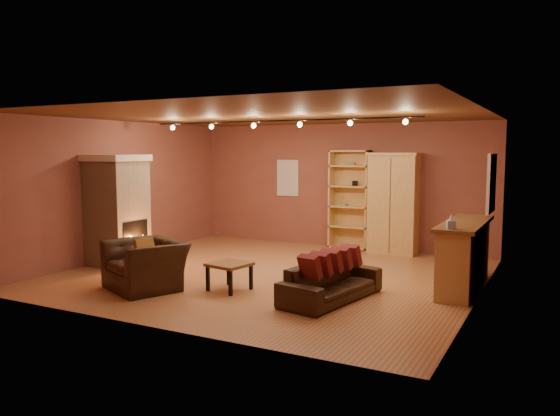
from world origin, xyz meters
The scene contains 16 objects.
floor centered at (0.00, 0.00, 0.00)m, with size 7.00×7.00×0.00m, color #945A34.
ceiling centered at (0.00, 0.00, 2.80)m, with size 7.00×7.00×0.00m, color brown.
back_wall centered at (0.00, 3.25, 1.40)m, with size 7.00×0.02×2.80m, color brown.
left_wall centered at (-3.50, 0.00, 1.40)m, with size 0.02×6.50×2.80m, color brown.
right_wall centered at (3.50, 0.00, 1.40)m, with size 0.02×6.50×2.80m, color brown.
fireplace centered at (-3.04, -0.60, 1.06)m, with size 1.01×0.98×2.12m.
back_window centered at (-1.30, 3.23, 1.55)m, with size 0.56×0.04×0.86m, color silver.
bookcase centered at (0.32, 3.13, 1.12)m, with size 0.90×0.35×2.21m.
armoire centered at (1.36, 2.98, 1.08)m, with size 1.06×0.61×2.16m.
bar_counter centered at (3.20, 0.56, 0.55)m, with size 0.61×2.26×1.08m.
tissue_box centered at (3.15, -0.39, 1.17)m, with size 0.15×0.15×0.22m.
right_window centered at (3.47, 1.40, 1.65)m, with size 0.05×0.90×1.00m, color silver.
loveseat centered at (1.58, -1.04, 0.38)m, with size 0.86×1.90×0.76m.
armchair centered at (-1.29, -1.82, 0.52)m, with size 1.39×1.17×1.03m.
coffee_table centered at (-0.06, -1.26, 0.37)m, with size 0.67×0.67×0.44m.
track_rail centered at (0.00, 0.20, 2.69)m, with size 5.20×0.09×0.13m.
Camera 1 is at (4.56, -8.38, 2.20)m, focal length 35.00 mm.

